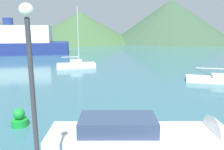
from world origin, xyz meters
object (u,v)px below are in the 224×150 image
at_px(sailboat_inner, 76,65).
at_px(buoy_marker, 19,119).
at_px(streetlamp, 32,81).
at_px(motorboat_near, 151,136).
at_px(sailboat_middle, 223,79).
at_px(ferry_distant, 10,42).

relative_size(sailboat_inner, buoy_marker, 8.10).
distance_m(streetlamp, motorboat_near, 6.72).
relative_size(sailboat_inner, sailboat_middle, 0.78).
relative_size(sailboat_inner, ferry_distant, 0.33).
height_order(streetlamp, motorboat_near, streetlamp).
bearing_deg(sailboat_inner, motorboat_near, -85.34).
distance_m(sailboat_inner, ferry_distant, 25.25).
bearing_deg(motorboat_near, sailboat_inner, 108.11).
distance_m(streetlamp, buoy_marker, 7.78).
height_order(motorboat_near, ferry_distant, ferry_distant).
bearing_deg(sailboat_inner, buoy_marker, -103.98).
xyz_separation_m(ferry_distant, buoy_marker, (10.90, -39.32, -2.31)).
xyz_separation_m(sailboat_middle, ferry_distant, (-28.78, 32.05, 2.33)).
distance_m(sailboat_inner, sailboat_middle, 18.46).
bearing_deg(ferry_distant, motorboat_near, -67.85).
bearing_deg(sailboat_middle, ferry_distant, 157.49).
distance_m(motorboat_near, sailboat_middle, 15.35).
xyz_separation_m(streetlamp, ferry_distant, (-13.00, 45.89, -1.30)).
bearing_deg(ferry_distant, buoy_marker, -74.73).
bearing_deg(buoy_marker, ferry_distant, 105.50).
xyz_separation_m(motorboat_near, ferry_distant, (-17.47, 42.42, 2.32)).
bearing_deg(motorboat_near, sailboat_middle, 51.95).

